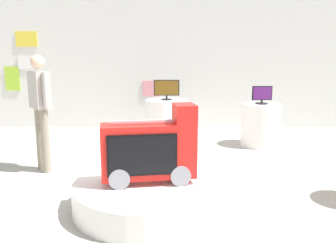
{
  "coord_description": "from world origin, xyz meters",
  "views": [
    {
      "loc": [
        -0.05,
        -4.05,
        1.7
      ],
      "look_at": [
        -0.05,
        0.68,
        0.8
      ],
      "focal_mm": 38.0,
      "sensor_mm": 36.0,
      "label": 1
    }
  ],
  "objects_px": {
    "main_display_pedestal": "(149,195)",
    "display_pedestal_center_rear": "(260,125)",
    "tv_on_left_rear": "(167,89)",
    "tv_on_center_rear": "(262,95)",
    "novelty_firetruck_tv": "(150,152)",
    "shopper_browsing_near_truck": "(40,104)",
    "display_pedestal_left_rear": "(167,119)"
  },
  "relations": [
    {
      "from": "main_display_pedestal",
      "to": "display_pedestal_center_rear",
      "type": "height_order",
      "value": "display_pedestal_center_rear"
    },
    {
      "from": "tv_on_left_rear",
      "to": "tv_on_center_rear",
      "type": "xyz_separation_m",
      "value": [
        1.76,
        -0.59,
        -0.06
      ]
    },
    {
      "from": "main_display_pedestal",
      "to": "tv_on_left_rear",
      "type": "xyz_separation_m",
      "value": [
        0.18,
        3.36,
        0.86
      ]
    },
    {
      "from": "novelty_firetruck_tv",
      "to": "display_pedestal_center_rear",
      "type": "height_order",
      "value": "novelty_firetruck_tv"
    },
    {
      "from": "tv_on_center_rear",
      "to": "shopper_browsing_near_truck",
      "type": "relative_size",
      "value": 0.22
    },
    {
      "from": "novelty_firetruck_tv",
      "to": "tv_on_center_rear",
      "type": "distance_m",
      "value": 3.39
    },
    {
      "from": "shopper_browsing_near_truck",
      "to": "display_pedestal_center_rear",
      "type": "bearing_deg",
      "value": 22.42
    },
    {
      "from": "novelty_firetruck_tv",
      "to": "display_pedestal_center_rear",
      "type": "relative_size",
      "value": 1.34
    },
    {
      "from": "novelty_firetruck_tv",
      "to": "main_display_pedestal",
      "type": "bearing_deg",
      "value": 170.23
    },
    {
      "from": "main_display_pedestal",
      "to": "novelty_firetruck_tv",
      "type": "height_order",
      "value": "novelty_firetruck_tv"
    },
    {
      "from": "tv_on_left_rear",
      "to": "shopper_browsing_near_truck",
      "type": "distance_m",
      "value": 2.74
    },
    {
      "from": "novelty_firetruck_tv",
      "to": "display_pedestal_left_rear",
      "type": "height_order",
      "value": "novelty_firetruck_tv"
    },
    {
      "from": "display_pedestal_left_rear",
      "to": "tv_on_center_rear",
      "type": "height_order",
      "value": "tv_on_center_rear"
    },
    {
      "from": "tv_on_left_rear",
      "to": "shopper_browsing_near_truck",
      "type": "bearing_deg",
      "value": -131.18
    },
    {
      "from": "novelty_firetruck_tv",
      "to": "shopper_browsing_near_truck",
      "type": "height_order",
      "value": "shopper_browsing_near_truck"
    },
    {
      "from": "novelty_firetruck_tv",
      "to": "display_pedestal_center_rear",
      "type": "bearing_deg",
      "value": 55.28
    },
    {
      "from": "display_pedestal_center_rear",
      "to": "tv_on_center_rear",
      "type": "bearing_deg",
      "value": -92.92
    },
    {
      "from": "novelty_firetruck_tv",
      "to": "display_pedestal_left_rear",
      "type": "relative_size",
      "value": 1.23
    },
    {
      "from": "tv_on_center_rear",
      "to": "shopper_browsing_near_truck",
      "type": "height_order",
      "value": "shopper_browsing_near_truck"
    },
    {
      "from": "main_display_pedestal",
      "to": "display_pedestal_center_rear",
      "type": "xyz_separation_m",
      "value": [
        1.94,
        2.77,
        0.24
      ]
    },
    {
      "from": "display_pedestal_left_rear",
      "to": "novelty_firetruck_tv",
      "type": "bearing_deg",
      "value": -92.78
    },
    {
      "from": "display_pedestal_left_rear",
      "to": "tv_on_center_rear",
      "type": "distance_m",
      "value": 1.94
    },
    {
      "from": "main_display_pedestal",
      "to": "shopper_browsing_near_truck",
      "type": "bearing_deg",
      "value": 141.19
    },
    {
      "from": "main_display_pedestal",
      "to": "tv_on_left_rear",
      "type": "height_order",
      "value": "tv_on_left_rear"
    },
    {
      "from": "novelty_firetruck_tv",
      "to": "tv_on_left_rear",
      "type": "bearing_deg",
      "value": 87.22
    },
    {
      "from": "main_display_pedestal",
      "to": "shopper_browsing_near_truck",
      "type": "distance_m",
      "value": 2.24
    },
    {
      "from": "display_pedestal_left_rear",
      "to": "tv_on_left_rear",
      "type": "bearing_deg",
      "value": -89.87
    },
    {
      "from": "display_pedestal_left_rear",
      "to": "display_pedestal_center_rear",
      "type": "xyz_separation_m",
      "value": [
        1.76,
        -0.59,
        0.0
      ]
    },
    {
      "from": "tv_on_left_rear",
      "to": "main_display_pedestal",
      "type": "bearing_deg",
      "value": -93.14
    },
    {
      "from": "tv_on_center_rear",
      "to": "shopper_browsing_near_truck",
      "type": "xyz_separation_m",
      "value": [
        -3.56,
        -1.47,
        0.04
      ]
    },
    {
      "from": "main_display_pedestal",
      "to": "novelty_firetruck_tv",
      "type": "distance_m",
      "value": 0.5
    },
    {
      "from": "tv_on_left_rear",
      "to": "display_pedestal_center_rear",
      "type": "distance_m",
      "value": 1.96
    }
  ]
}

